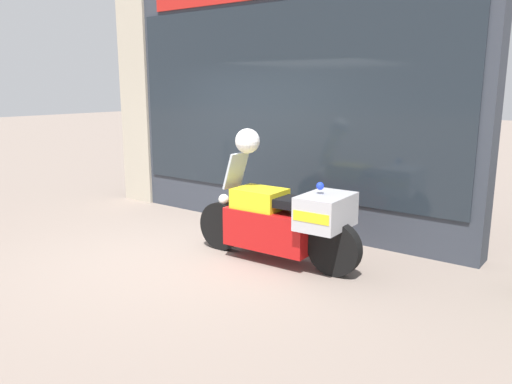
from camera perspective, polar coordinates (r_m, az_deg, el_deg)
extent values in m
plane|color=gray|center=(6.50, -8.91, -7.19)|extent=(60.00, 60.00, 0.00)
cube|color=#333842|center=(7.67, 1.53, 10.07)|extent=(6.41, 0.40, 3.72)
cube|color=#B2A893|center=(9.62, -12.60, 10.20)|extent=(0.70, 0.55, 3.72)
cube|color=#1E262D|center=(7.31, 2.60, 10.35)|extent=(5.48, 0.02, 2.72)
cube|color=slate|center=(7.74, 3.18, -1.80)|extent=(5.26, 0.30, 0.55)
cube|color=silver|center=(7.69, 3.85, 5.05)|extent=(5.26, 0.02, 1.32)
cube|color=beige|center=(7.52, 3.33, 9.89)|extent=(5.26, 0.30, 0.02)
cube|color=navy|center=(8.55, -6.13, 10.37)|extent=(0.18, 0.04, 0.06)
cube|color=#B7B2A8|center=(7.52, 3.33, 10.19)|extent=(0.18, 0.04, 0.06)
cube|color=black|center=(6.74, 15.32, 9.58)|extent=(0.18, 0.04, 0.06)
cube|color=#2D8E42|center=(8.75, -7.19, 2.49)|extent=(0.19, 0.02, 0.27)
cube|color=yellow|center=(7.95, -0.75, 1.62)|extent=(0.19, 0.03, 0.27)
cube|color=white|center=(7.28, 6.98, 0.55)|extent=(0.19, 0.03, 0.27)
cube|color=#2866B7|center=(6.76, 16.09, -0.73)|extent=(0.19, 0.03, 0.27)
cylinder|color=black|center=(6.61, -3.93, -3.86)|extent=(0.64, 0.16, 0.64)
cylinder|color=black|center=(5.76, 8.94, -6.39)|extent=(0.64, 0.16, 0.64)
cube|color=#B71414|center=(6.14, 1.74, -4.18)|extent=(1.13, 0.54, 0.47)
cube|color=yellow|center=(6.15, 0.42, -0.87)|extent=(0.62, 0.47, 0.27)
cube|color=black|center=(5.92, 3.81, -1.15)|extent=(0.66, 0.40, 0.10)
cube|color=#B7B7BC|center=(5.70, 7.99, -2.17)|extent=(0.51, 0.72, 0.38)
cube|color=yellow|center=(5.70, 7.99, -2.17)|extent=(0.46, 0.73, 0.11)
cube|color=#B2BCC6|center=(6.29, -2.31, 2.50)|extent=(0.18, 0.36, 0.46)
sphere|color=white|center=(6.49, -3.70, -0.85)|extent=(0.14, 0.14, 0.14)
sphere|color=blue|center=(5.67, 7.34, 0.68)|extent=(0.09, 0.09, 0.09)
sphere|color=white|center=(6.13, -0.98, 5.85)|extent=(0.31, 0.31, 0.31)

